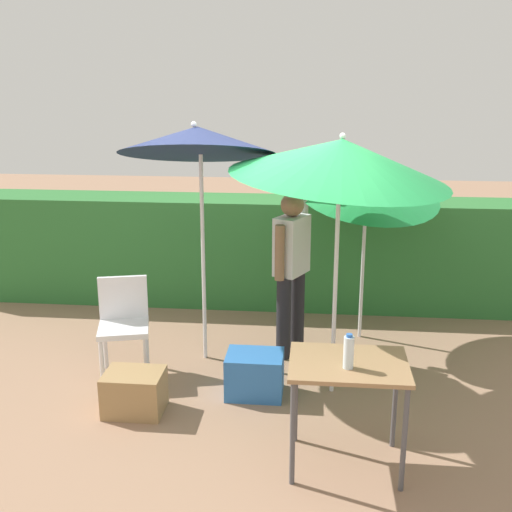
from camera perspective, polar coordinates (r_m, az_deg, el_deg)
ground_plane at (r=5.67m, az=-0.31°, el=-11.59°), size 24.00×24.00×0.00m
hedge_row at (r=7.43m, az=1.41°, el=0.42°), size 8.00×0.70×1.27m
umbrella_rainbow at (r=5.63m, az=-5.39°, el=10.44°), size 1.42×1.43×2.38m
umbrella_orange at (r=6.28m, az=10.37°, el=6.59°), size 1.47×1.44×1.99m
umbrella_yellow at (r=5.00m, az=7.77°, el=8.79°), size 1.79×1.78×2.28m
person_vendor at (r=5.96m, az=3.26°, el=-0.55°), size 0.36×0.53×1.88m
chair_plastic at (r=5.79m, az=-12.01°, el=-5.80°), size 0.54×0.54×0.89m
cooler_box at (r=5.42m, az=-0.12°, el=-10.77°), size 0.48×0.37×0.37m
crate_cardboard at (r=5.26m, az=-11.06°, el=-12.13°), size 0.47×0.37×0.34m
folding_table at (r=4.34m, az=8.43°, el=-10.76°), size 0.80×0.60×0.78m
bottle_water at (r=4.17m, az=8.47°, el=-8.68°), size 0.07×0.07×0.24m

